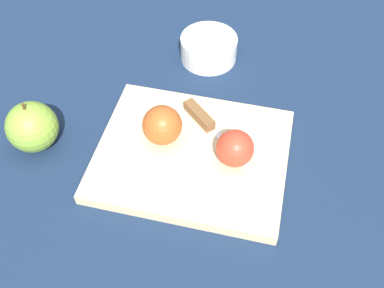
# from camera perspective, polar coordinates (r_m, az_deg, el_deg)

# --- Properties ---
(ground_plane) EXTENTS (4.00, 4.00, 0.00)m
(ground_plane) POSITION_cam_1_polar(r_m,az_deg,el_deg) (0.80, 0.00, -1.88)
(ground_plane) COLOR #14233D
(cutting_board) EXTENTS (0.35, 0.29, 0.02)m
(cutting_board) POSITION_cam_1_polar(r_m,az_deg,el_deg) (0.80, 0.00, -1.40)
(cutting_board) COLOR #D1B789
(cutting_board) RESTS_ON ground_plane
(apple_half_left) EXTENTS (0.07, 0.07, 0.07)m
(apple_half_left) POSITION_cam_1_polar(r_m,az_deg,el_deg) (0.78, -3.82, 2.39)
(apple_half_left) COLOR #AD4C1E
(apple_half_left) RESTS_ON cutting_board
(apple_half_right) EXTENTS (0.06, 0.06, 0.06)m
(apple_half_right) POSITION_cam_1_polar(r_m,az_deg,el_deg) (0.75, 5.48, -0.58)
(apple_half_right) COLOR red
(apple_half_right) RESTS_ON cutting_board
(knife) EXTENTS (0.14, 0.14, 0.02)m
(knife) POSITION_cam_1_polar(r_m,az_deg,el_deg) (0.82, 1.67, 3.13)
(knife) COLOR silver
(knife) RESTS_ON cutting_board
(apple_whole) EXTENTS (0.09, 0.09, 0.10)m
(apple_whole) POSITION_cam_1_polar(r_m,az_deg,el_deg) (0.84, -19.63, 2.06)
(apple_whole) COLOR olive
(apple_whole) RESTS_ON ground_plane
(bowl) EXTENTS (0.12, 0.12, 0.05)m
(bowl) POSITION_cam_1_polar(r_m,az_deg,el_deg) (0.98, 2.14, 12.23)
(bowl) COLOR silver
(bowl) RESTS_ON ground_plane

